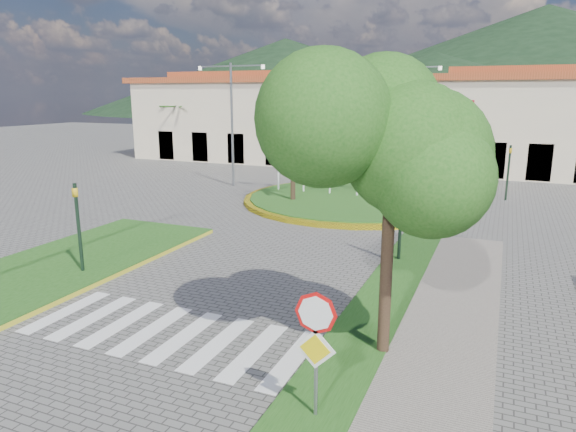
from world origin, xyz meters
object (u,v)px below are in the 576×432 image
at_px(roundabout_island, 354,199).
at_px(car_dark_b, 519,168).
at_px(deciduous_tree, 393,136).
at_px(car_dark_a, 361,166).
at_px(white_van, 323,160).
at_px(stop_sign, 316,336).

bearing_deg(roundabout_island, car_dark_b, 58.71).
bearing_deg(roundabout_island, deciduous_tree, -72.09).
relative_size(car_dark_a, car_dark_b, 0.90).
xyz_separation_m(roundabout_island, car_dark_b, (8.78, 14.44, 0.43)).
bearing_deg(white_van, stop_sign, -144.52).
relative_size(roundabout_island, car_dark_b, 3.47).
distance_m(deciduous_tree, car_dark_a, 29.33).
distance_m(white_van, car_dark_b, 15.42).
height_order(deciduous_tree, white_van, deciduous_tree).
height_order(roundabout_island, deciduous_tree, deciduous_tree).
xyz_separation_m(stop_sign, deciduous_tree, (0.60, 3.04, 3.38)).
distance_m(stop_sign, white_van, 35.42).
distance_m(roundabout_island, white_van, 14.98).
bearing_deg(deciduous_tree, white_van, 111.68).
relative_size(roundabout_island, deciduous_tree, 1.87).
distance_m(stop_sign, deciduous_tree, 4.59).
xyz_separation_m(stop_sign, car_dark_b, (3.88, 34.48, -1.19)).
bearing_deg(white_van, deciduous_tree, -141.80).
height_order(roundabout_island, car_dark_a, roundabout_island).
xyz_separation_m(car_dark_a, car_dark_b, (11.29, 3.61, 0.04)).
xyz_separation_m(white_van, car_dark_b, (15.38, 1.00, 0.07)).
relative_size(stop_sign, deciduous_tree, 0.39).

